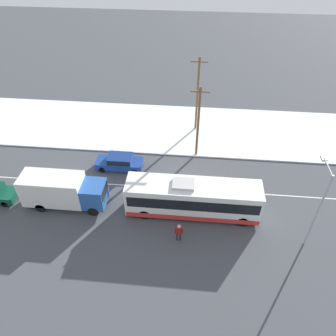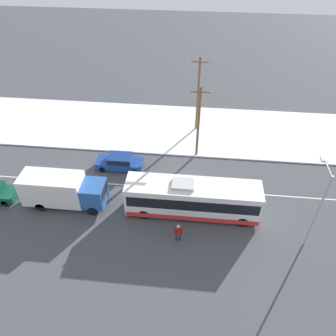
{
  "view_description": "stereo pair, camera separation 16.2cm",
  "coord_description": "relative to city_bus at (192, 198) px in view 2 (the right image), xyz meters",
  "views": [
    {
      "loc": [
        0.28,
        -22.18,
        21.32
      ],
      "look_at": [
        -1.94,
        1.25,
        1.4
      ],
      "focal_mm": 35.0,
      "sensor_mm": 36.0,
      "label": 1
    },
    {
      "loc": [
        0.44,
        -22.17,
        21.32
      ],
      "look_at": [
        -1.94,
        1.25,
        1.4
      ],
      "focal_mm": 35.0,
      "sensor_mm": 36.0,
      "label": 2
    }
  ],
  "objects": [
    {
      "name": "ground_plane",
      "position": [
        -0.54,
        2.76,
        -1.63
      ],
      "size": [
        120.0,
        120.0,
        0.0
      ],
      "primitive_type": "plane",
      "color": "#424449"
    },
    {
      "name": "snow_lot",
      "position": [
        -0.54,
        12.87,
        -1.57
      ],
      "size": [
        80.0,
        10.2,
        0.12
      ],
      "color": "silver",
      "rests_on": "ground_plane"
    },
    {
      "name": "lane_marking_center",
      "position": [
        -0.54,
        2.76,
        -1.63
      ],
      "size": [
        60.0,
        0.12,
        0.0
      ],
      "color": "silver",
      "rests_on": "ground_plane"
    },
    {
      "name": "city_bus",
      "position": [
        0.0,
        0.0,
        0.0
      ],
      "size": [
        11.21,
        2.57,
        3.34
      ],
      "color": "white",
      "rests_on": "ground_plane"
    },
    {
      "name": "box_truck",
      "position": [
        -11.23,
        -0.16,
        0.1
      ],
      "size": [
        7.16,
        2.3,
        3.14
      ],
      "color": "silver",
      "rests_on": "ground_plane"
    },
    {
      "name": "sedan_car",
      "position": [
        -7.42,
        5.22,
        -0.8
      ],
      "size": [
        4.58,
        1.8,
        1.52
      ],
      "rotation": [
        0.0,
        0.0,
        3.14
      ],
      "color": "navy",
      "rests_on": "ground_plane"
    },
    {
      "name": "pedestrian_at_stop",
      "position": [
        -0.95,
        -3.14,
        -0.53
      ],
      "size": [
        0.65,
        0.29,
        1.8
      ],
      "color": "#23232D",
      "rests_on": "ground_plane"
    },
    {
      "name": "streetlamp",
      "position": [
        8.97,
        -2.08,
        2.92
      ],
      "size": [
        0.36,
        2.45,
        7.21
      ],
      "color": "#9EA3A8",
      "rests_on": "ground_plane"
    },
    {
      "name": "utility_pole_roadside",
      "position": [
        0.11,
        8.1,
        2.47
      ],
      "size": [
        1.8,
        0.24,
        7.83
      ],
      "color": "brown",
      "rests_on": "ground_plane"
    },
    {
      "name": "utility_pole_snowlot",
      "position": [
        -0.12,
        13.03,
        2.88
      ],
      "size": [
        1.8,
        0.24,
        8.64
      ],
      "color": "brown",
      "rests_on": "ground_plane"
    }
  ]
}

